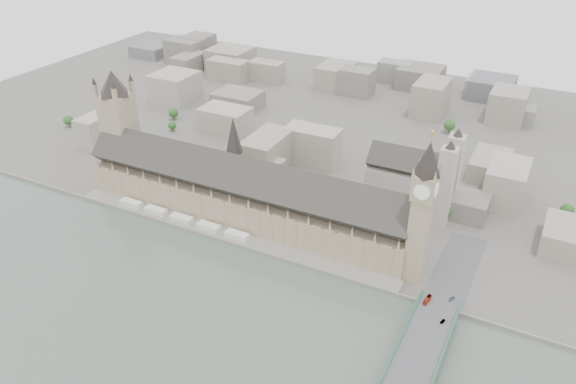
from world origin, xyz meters
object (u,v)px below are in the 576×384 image
at_px(victoria_tower, 119,123).
at_px(red_bus_north, 427,300).
at_px(car_approach, 452,299).
at_px(elizabeth_tower, 422,204).
at_px(westminster_abbey, 413,181).
at_px(palace_of_westminster, 243,194).
at_px(car_silver, 443,321).

bearing_deg(victoria_tower, red_bus_north, -9.97).
bearing_deg(car_approach, victoria_tower, -167.35).
relative_size(elizabeth_tower, westminster_abbey, 1.58).
xyz_separation_m(victoria_tower, car_approach, (289.94, -40.35, -44.23)).
bearing_deg(elizabeth_tower, palace_of_westminster, 175.15).
height_order(red_bus_north, car_silver, red_bus_north).
bearing_deg(car_approach, elizabeth_tower, 163.84).
xyz_separation_m(red_bus_north, car_silver, (12.74, -13.90, -0.65)).
bearing_deg(car_silver, palace_of_westminster, 177.88).
xyz_separation_m(palace_of_westminster, victoria_tower, (-122.00, 6.30, 32.50)).
bearing_deg(westminster_abbey, car_silver, -66.61).
relative_size(palace_of_westminster, elizabeth_tower, 2.47).
height_order(red_bus_north, car_approach, red_bus_north).
xyz_separation_m(palace_of_westminster, westminster_abbey, (110.92, 75.30, 2.38)).
distance_m(palace_of_westminster, car_approach, 171.76).
relative_size(palace_of_westminster, victoria_tower, 2.65).
relative_size(victoria_tower, car_silver, 24.97).
relative_size(palace_of_westminster, car_approach, 52.77).
relative_size(elizabeth_tower, car_silver, 26.85).
bearing_deg(westminster_abbey, palace_of_westminster, -145.83).
bearing_deg(red_bus_north, victoria_tower, 177.03).
distance_m(palace_of_westminster, elizabeth_tower, 142.94).
height_order(victoria_tower, red_bus_north, victoria_tower).
distance_m(palace_of_westminster, red_bus_north, 161.17).
xyz_separation_m(car_silver, car_approach, (0.11, 22.24, 0.07)).
xyz_separation_m(red_bus_north, car_approach, (12.85, 8.34, -0.59)).
bearing_deg(elizabeth_tower, red_bus_north, -60.87).
bearing_deg(car_approach, palace_of_westminster, -170.88).
relative_size(victoria_tower, car_approach, 19.91).
xyz_separation_m(elizabeth_tower, red_bus_north, (17.10, -30.69, -46.52)).
distance_m(victoria_tower, red_bus_north, 284.71).
relative_size(victoria_tower, red_bus_north, 10.60).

